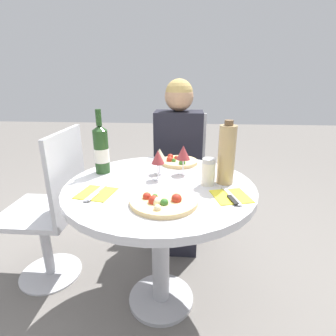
{
  "coord_description": "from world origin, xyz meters",
  "views": [
    {
      "loc": [
        0.13,
        -1.18,
        1.23
      ],
      "look_at": [
        0.04,
        -0.05,
        0.83
      ],
      "focal_mm": 28.0,
      "sensor_mm": 36.0,
      "label": 1
    }
  ],
  "objects_px": {
    "seated_diner": "(178,172)",
    "chair_behind_diner": "(178,177)",
    "pizza_large": "(163,201)",
    "wine_bottle": "(101,150)",
    "dining_table": "(160,207)",
    "chair_empty_side": "(52,212)",
    "tall_carafe": "(227,154)"
  },
  "relations": [
    {
      "from": "pizza_large",
      "to": "wine_bottle",
      "type": "distance_m",
      "value": 0.52
    },
    {
      "from": "chair_behind_diner",
      "to": "wine_bottle",
      "type": "distance_m",
      "value": 0.86
    },
    {
      "from": "seated_diner",
      "to": "pizza_large",
      "type": "relative_size",
      "value": 4.27
    },
    {
      "from": "seated_diner",
      "to": "pizza_large",
      "type": "bearing_deg",
      "value": 87.99
    },
    {
      "from": "dining_table",
      "to": "pizza_large",
      "type": "xyz_separation_m",
      "value": [
        0.04,
        -0.21,
        0.14
      ]
    },
    {
      "from": "dining_table",
      "to": "chair_behind_diner",
      "type": "xyz_separation_m",
      "value": [
        0.07,
        0.79,
        -0.14
      ]
    },
    {
      "from": "chair_behind_diner",
      "to": "pizza_large",
      "type": "xyz_separation_m",
      "value": [
        -0.03,
        -1.0,
        0.28
      ]
    },
    {
      "from": "chair_empty_side",
      "to": "wine_bottle",
      "type": "xyz_separation_m",
      "value": [
        0.34,
        -0.02,
        0.4
      ]
    },
    {
      "from": "dining_table",
      "to": "pizza_large",
      "type": "relative_size",
      "value": 3.25
    },
    {
      "from": "dining_table",
      "to": "seated_diner",
      "type": "relative_size",
      "value": 0.76
    },
    {
      "from": "chair_behind_diner",
      "to": "seated_diner",
      "type": "height_order",
      "value": "seated_diner"
    },
    {
      "from": "chair_empty_side",
      "to": "tall_carafe",
      "type": "height_order",
      "value": "tall_carafe"
    },
    {
      "from": "chair_behind_diner",
      "to": "seated_diner",
      "type": "bearing_deg",
      "value": 90.0
    },
    {
      "from": "tall_carafe",
      "to": "wine_bottle",
      "type": "bearing_deg",
      "value": 171.01
    },
    {
      "from": "pizza_large",
      "to": "chair_empty_side",
      "type": "bearing_deg",
      "value": 152.62
    },
    {
      "from": "pizza_large",
      "to": "wine_bottle",
      "type": "xyz_separation_m",
      "value": [
        -0.36,
        0.35,
        0.12
      ]
    },
    {
      "from": "seated_diner",
      "to": "chair_empty_side",
      "type": "relative_size",
      "value": 1.28
    },
    {
      "from": "wine_bottle",
      "to": "seated_diner",
      "type": "bearing_deg",
      "value": 51.95
    },
    {
      "from": "dining_table",
      "to": "seated_diner",
      "type": "distance_m",
      "value": 0.65
    },
    {
      "from": "dining_table",
      "to": "seated_diner",
      "type": "height_order",
      "value": "seated_diner"
    },
    {
      "from": "dining_table",
      "to": "tall_carafe",
      "type": "xyz_separation_m",
      "value": [
        0.32,
        0.04,
        0.27
      ]
    },
    {
      "from": "tall_carafe",
      "to": "chair_empty_side",
      "type": "bearing_deg",
      "value": 173.11
    },
    {
      "from": "chair_behind_diner",
      "to": "chair_empty_side",
      "type": "xyz_separation_m",
      "value": [
        -0.74,
        -0.63,
        0.0
      ]
    },
    {
      "from": "chair_behind_diner",
      "to": "pizza_large",
      "type": "height_order",
      "value": "chair_behind_diner"
    },
    {
      "from": "seated_diner",
      "to": "chair_behind_diner",
      "type": "bearing_deg",
      "value": -90.0
    },
    {
      "from": "chair_behind_diner",
      "to": "tall_carafe",
      "type": "relative_size",
      "value": 3.08
    },
    {
      "from": "dining_table",
      "to": "seated_diner",
      "type": "xyz_separation_m",
      "value": [
        0.07,
        0.64,
        -0.04
      ]
    },
    {
      "from": "pizza_large",
      "to": "tall_carafe",
      "type": "relative_size",
      "value": 0.92
    },
    {
      "from": "chair_behind_diner",
      "to": "tall_carafe",
      "type": "xyz_separation_m",
      "value": [
        0.25,
        -0.75,
        0.41
      ]
    },
    {
      "from": "chair_behind_diner",
      "to": "pizza_large",
      "type": "distance_m",
      "value": 1.04
    },
    {
      "from": "dining_table",
      "to": "wine_bottle",
      "type": "distance_m",
      "value": 0.44
    },
    {
      "from": "seated_diner",
      "to": "pizza_large",
      "type": "xyz_separation_m",
      "value": [
        -0.03,
        -0.85,
        0.18
      ]
    }
  ]
}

